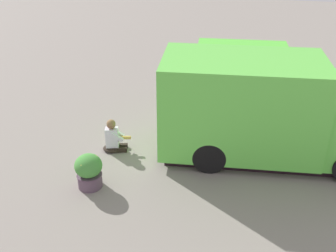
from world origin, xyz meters
TOP-DOWN VIEW (x-y plane):
  - ground_plane at (0.00, 0.00)m, footprint 40.00×40.00m
  - food_truck at (-0.77, -0.71)m, footprint 3.01×5.67m
  - person_customer at (-1.43, 3.14)m, footprint 0.54×0.79m
  - planter_flowering_near at (-3.04, 3.15)m, footprint 0.62×0.62m
  - planter_flowering_far at (2.06, 2.03)m, footprint 0.55×0.55m

SIDE VIEW (x-z plane):
  - ground_plane at x=0.00m, z-range 0.00..0.00m
  - person_customer at x=-1.43m, z-range -0.08..0.82m
  - planter_flowering_far at x=2.06m, z-range 0.01..0.76m
  - planter_flowering_near at x=-3.04m, z-range 0.02..0.85m
  - food_truck at x=-0.77m, z-range -0.05..2.51m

